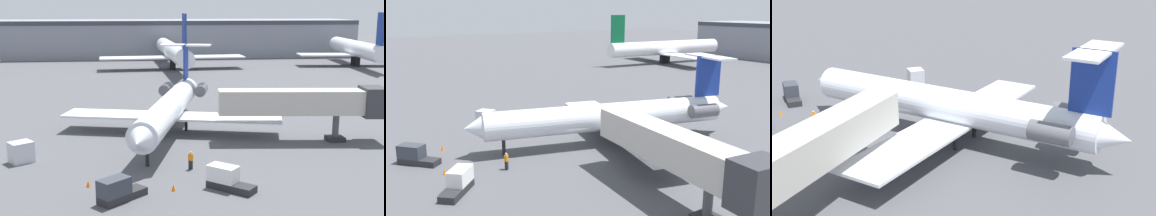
# 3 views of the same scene
# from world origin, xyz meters

# --- Properties ---
(ground_plane) EXTENTS (400.00, 400.00, 0.10)m
(ground_plane) POSITION_xyz_m (0.00, 0.00, -0.05)
(ground_plane) COLOR #4C4C51
(regional_jet) EXTENTS (25.66, 30.94, 9.42)m
(regional_jet) POSITION_xyz_m (0.71, 4.92, 3.19)
(regional_jet) COLOR silver
(regional_jet) RESTS_ON ground_plane
(jet_bridge) EXTENTS (18.18, 4.68, 5.96)m
(jet_bridge) POSITION_xyz_m (15.62, -0.18, 4.29)
(jet_bridge) COLOR #B7B2A8
(jet_bridge) RESTS_ON ground_plane
(ground_crew_marshaller) EXTENTS (0.46, 0.47, 1.69)m
(ground_crew_marshaller) POSITION_xyz_m (1.55, -8.42, 0.86)
(ground_crew_marshaller) COLOR black
(ground_crew_marshaller) RESTS_ON ground_plane
(baggage_tug_lead) EXTENTS (3.90, 3.73, 1.90)m
(baggage_tug_lead) POSITION_xyz_m (-4.74, -15.29, 0.84)
(baggage_tug_lead) COLOR #262628
(baggage_tug_lead) RESTS_ON ground_plane
(baggage_tug_trailing) EXTENTS (3.93, 3.69, 1.90)m
(baggage_tug_trailing) POSITION_xyz_m (3.90, -13.65, 0.84)
(baggage_tug_trailing) COLOR #262628
(baggage_tug_trailing) RESTS_ON ground_plane
(cargo_container_uld) EXTENTS (2.65, 2.58, 1.99)m
(cargo_container_uld) POSITION_xyz_m (-14.17, -4.54, 0.99)
(cargo_container_uld) COLOR silver
(cargo_container_uld) RESTS_ON ground_plane
(traffic_cone_near) EXTENTS (0.36, 0.36, 0.55)m
(traffic_cone_near) POSITION_xyz_m (-7.28, -11.98, 0.28)
(traffic_cone_near) COLOR orange
(traffic_cone_near) RESTS_ON ground_plane
(traffic_cone_mid) EXTENTS (0.36, 0.36, 0.55)m
(traffic_cone_mid) POSITION_xyz_m (-0.40, -13.65, 0.28)
(traffic_cone_mid) COLOR orange
(traffic_cone_mid) RESTS_ON ground_plane
(parked_airliner_west_end) EXTENTS (29.78, 35.13, 13.13)m
(parked_airliner_west_end) POSITION_xyz_m (-47.60, 59.20, 4.16)
(parked_airliner_west_end) COLOR white
(parked_airliner_west_end) RESTS_ON ground_plane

